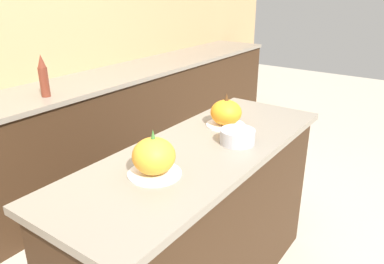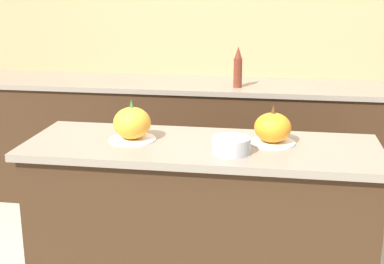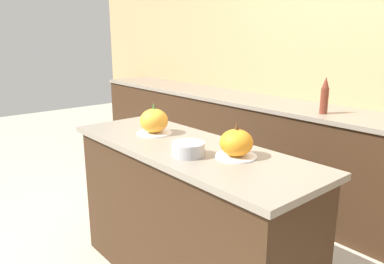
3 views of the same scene
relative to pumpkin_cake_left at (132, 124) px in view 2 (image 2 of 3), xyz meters
name	(u,v)px [view 2 (image 2 of 3)]	position (x,y,z in m)	size (l,w,h in m)	color
wall_back	(235,32)	(0.33, 1.75, 0.27)	(8.00, 0.06, 2.50)	tan
kitchen_island	(201,232)	(0.33, -0.01, -0.53)	(1.64, 0.58, 0.90)	#382314
back_counter	(229,145)	(0.33, 1.42, -0.52)	(6.00, 0.60, 0.91)	#382314
pumpkin_cake_left	(132,124)	(0.00, 0.00, 0.00)	(0.22, 0.22, 0.20)	white
pumpkin_cake_right	(273,129)	(0.65, 0.05, -0.01)	(0.21, 0.21, 0.18)	white
bottle_tall	(238,68)	(0.39, 1.30, 0.07)	(0.06, 0.06, 0.28)	maroon
mixing_bowl	(231,145)	(0.48, -0.12, -0.04)	(0.17, 0.17, 0.07)	#ADADB2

